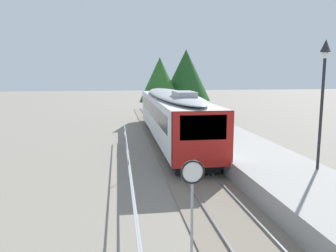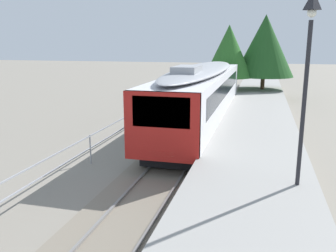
# 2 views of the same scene
# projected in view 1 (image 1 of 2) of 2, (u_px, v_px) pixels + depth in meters

# --- Properties ---
(ground_plane) EXTENTS (160.00, 160.00, 0.00)m
(ground_plane) POSITION_uv_depth(u_px,v_px,m) (134.00, 173.00, 16.98)
(ground_plane) COLOR gray
(track_rails) EXTENTS (3.20, 60.00, 0.14)m
(track_rails) POSITION_uv_depth(u_px,v_px,m) (193.00, 170.00, 17.40)
(track_rails) COLOR slate
(track_rails) RESTS_ON ground
(commuter_train) EXTENTS (2.82, 18.05, 3.74)m
(commuter_train) POSITION_uv_depth(u_px,v_px,m) (172.00, 113.00, 23.89)
(commuter_train) COLOR silver
(commuter_train) RESTS_ON track_rails
(station_platform) EXTENTS (3.90, 60.00, 0.90)m
(station_platform) POSITION_uv_depth(u_px,v_px,m) (254.00, 160.00, 17.80)
(station_platform) COLOR #999691
(station_platform) RESTS_ON ground
(platform_lamp_mid_platform) EXTENTS (0.34, 0.34, 5.35)m
(platform_lamp_mid_platform) POSITION_uv_depth(u_px,v_px,m) (323.00, 80.00, 13.88)
(platform_lamp_mid_platform) COLOR #232328
(platform_lamp_mid_platform) RESTS_ON station_platform
(speed_limit_sign) EXTENTS (0.61, 0.10, 2.81)m
(speed_limit_sign) POSITION_uv_depth(u_px,v_px,m) (192.00, 187.00, 8.49)
(speed_limit_sign) COLOR #9EA0A5
(speed_limit_sign) RESTS_ON ground
(tree_behind_carpark) EXTENTS (5.17, 5.17, 7.35)m
(tree_behind_carpark) POSITION_uv_depth(u_px,v_px,m) (186.00, 75.00, 36.08)
(tree_behind_carpark) COLOR brown
(tree_behind_carpark) RESTS_ON ground
(tree_behind_station_far) EXTENTS (4.18, 4.18, 6.46)m
(tree_behind_station_far) POSITION_uv_depth(u_px,v_px,m) (160.00, 80.00, 34.26)
(tree_behind_station_far) COLOR brown
(tree_behind_station_far) RESTS_ON ground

